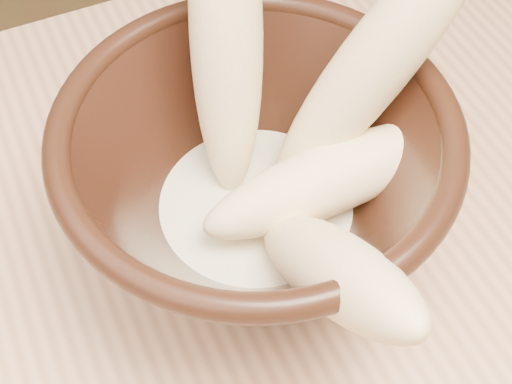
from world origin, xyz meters
TOP-DOWN VIEW (x-y plane):
  - bowl at (0.08, 0.11)m, footprint 0.23×0.23m
  - milk_puddle at (0.08, 0.11)m, footprint 0.13×0.13m
  - banana_upright at (0.09, 0.17)m, footprint 0.09×0.13m
  - banana_right at (0.15, 0.12)m, footprint 0.15×0.05m
  - banana_across at (0.12, 0.09)m, footprint 0.17×0.05m
  - banana_front at (0.08, 0.02)m, footprint 0.05×0.16m

SIDE VIEW (x-z plane):
  - milk_puddle at x=0.08m, z-range 0.78..0.80m
  - bowl at x=0.08m, z-range 0.76..0.89m
  - banana_across at x=0.12m, z-range 0.80..0.85m
  - banana_front at x=0.08m, z-range 0.78..0.91m
  - banana_right at x=0.15m, z-range 0.79..0.98m
  - banana_upright at x=0.09m, z-range 0.79..0.99m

